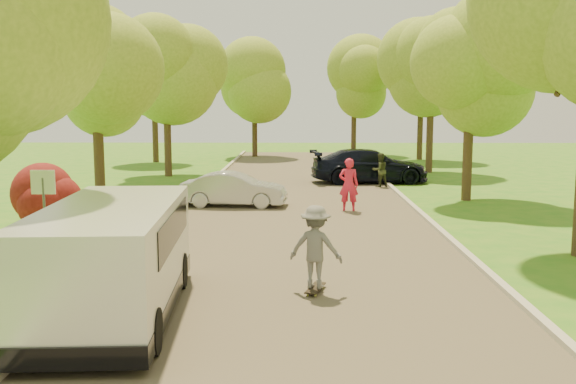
# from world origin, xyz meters

# --- Properties ---
(ground) EXTENTS (100.00, 100.00, 0.00)m
(ground) POSITION_xyz_m (0.00, 0.00, 0.00)
(ground) COLOR #30771C
(ground) RESTS_ON ground
(road) EXTENTS (8.00, 60.00, 0.01)m
(road) POSITION_xyz_m (0.00, 8.00, 0.01)
(road) COLOR #4C4438
(road) RESTS_ON ground
(curb_left) EXTENTS (0.18, 60.00, 0.12)m
(curb_left) POSITION_xyz_m (-4.05, 8.00, 0.06)
(curb_left) COLOR #B2AD9E
(curb_left) RESTS_ON ground
(curb_right) EXTENTS (0.18, 60.00, 0.12)m
(curb_right) POSITION_xyz_m (4.05, 8.00, 0.06)
(curb_right) COLOR #B2AD9E
(curb_right) RESTS_ON ground
(street_sign) EXTENTS (0.55, 0.06, 2.17)m
(street_sign) POSITION_xyz_m (-5.80, 4.00, 1.56)
(street_sign) COLOR #59595E
(street_sign) RESTS_ON ground
(red_shrub) EXTENTS (1.70, 1.70, 1.95)m
(red_shrub) POSITION_xyz_m (-6.30, 5.50, 1.10)
(red_shrub) COLOR #382619
(red_shrub) RESTS_ON ground
(tree_l_midb) EXTENTS (4.30, 4.20, 6.62)m
(tree_l_midb) POSITION_xyz_m (-6.81, 12.00, 4.59)
(tree_l_midb) COLOR #382619
(tree_l_midb) RESTS_ON ground
(tree_l_far) EXTENTS (4.92, 4.80, 7.79)m
(tree_l_far) POSITION_xyz_m (-6.39, 22.00, 5.47)
(tree_l_far) COLOR #382619
(tree_l_far) RESTS_ON ground
(tree_r_midb) EXTENTS (4.51, 4.40, 7.01)m
(tree_r_midb) POSITION_xyz_m (6.60, 14.00, 4.88)
(tree_r_midb) COLOR #382619
(tree_r_midb) RESTS_ON ground
(tree_r_far) EXTENTS (5.33, 5.20, 8.34)m
(tree_r_far) POSITION_xyz_m (7.23, 24.00, 5.83)
(tree_r_far) COLOR #382619
(tree_r_far) RESTS_ON ground
(tree_bg_a) EXTENTS (5.12, 5.00, 7.72)m
(tree_bg_a) POSITION_xyz_m (-8.78, 30.00, 5.31)
(tree_bg_a) COLOR #382619
(tree_bg_a) RESTS_ON ground
(tree_bg_b) EXTENTS (5.12, 5.00, 7.95)m
(tree_bg_b) POSITION_xyz_m (8.22, 32.00, 5.54)
(tree_bg_b) COLOR #382619
(tree_bg_b) RESTS_ON ground
(tree_bg_c) EXTENTS (4.92, 4.80, 7.33)m
(tree_bg_c) POSITION_xyz_m (-2.79, 34.00, 5.02)
(tree_bg_c) COLOR #382619
(tree_bg_c) RESTS_ON ground
(tree_bg_d) EXTENTS (5.12, 5.00, 7.72)m
(tree_bg_d) POSITION_xyz_m (4.22, 36.00, 5.31)
(tree_bg_d) COLOR #382619
(tree_bg_d) RESTS_ON ground
(minivan) EXTENTS (2.38, 5.39, 1.96)m
(minivan) POSITION_xyz_m (-3.20, 0.37, 1.04)
(minivan) COLOR silver
(minivan) RESTS_ON ground
(silver_sedan) EXTENTS (3.81, 1.59, 1.22)m
(silver_sedan) POSITION_xyz_m (-2.30, 12.40, 0.61)
(silver_sedan) COLOR #B7B6BC
(silver_sedan) RESTS_ON ground
(dark_sedan) EXTENTS (5.61, 2.74, 1.57)m
(dark_sedan) POSITION_xyz_m (3.30, 19.40, 0.79)
(dark_sedan) COLOR black
(dark_sedan) RESTS_ON ground
(longboard) EXTENTS (0.45, 0.86, 0.10)m
(longboard) POSITION_xyz_m (0.32, 1.84, 0.09)
(longboard) COLOR black
(longboard) RESTS_ON ground
(skateboarder) EXTENTS (1.17, 0.87, 1.62)m
(skateboarder) POSITION_xyz_m (0.32, 1.84, 0.92)
(skateboarder) COLOR slate
(skateboarder) RESTS_ON longboard
(person_striped) EXTENTS (0.71, 0.51, 1.83)m
(person_striped) POSITION_xyz_m (1.71, 11.41, 0.91)
(person_striped) COLOR red
(person_striped) RESTS_ON ground
(person_olive) EXTENTS (0.90, 0.82, 1.51)m
(person_olive) POSITION_xyz_m (3.59, 17.77, 0.75)
(person_olive) COLOR #303620
(person_olive) RESTS_ON ground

